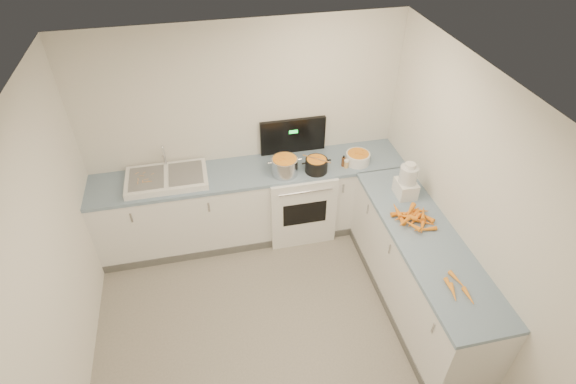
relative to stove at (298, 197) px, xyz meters
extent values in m
cube|color=white|center=(-0.55, 0.01, -0.02)|extent=(3.50, 0.60, 0.90)
cube|color=#7C96B0|center=(-0.55, 0.01, 0.45)|extent=(3.50, 0.62, 0.04)
cube|color=white|center=(0.90, -1.39, -0.02)|extent=(0.60, 2.20, 0.90)
cube|color=#7C96B0|center=(0.90, -1.39, 0.45)|extent=(0.62, 2.20, 0.04)
cube|color=white|center=(0.00, -0.01, -0.02)|extent=(0.76, 0.65, 0.90)
cube|color=black|center=(0.00, 0.29, 0.68)|extent=(0.76, 0.05, 0.42)
cube|color=white|center=(-1.45, 0.01, 0.50)|extent=(0.86, 0.52, 0.07)
cube|color=slate|center=(-1.65, 0.01, 0.54)|extent=(0.36, 0.42, 0.01)
cube|color=slate|center=(-1.25, 0.01, 0.54)|extent=(0.36, 0.42, 0.01)
cylinder|color=silver|center=(-1.45, 0.23, 0.66)|extent=(0.03, 0.03, 0.24)
cylinder|color=silver|center=(-0.19, -0.12, 0.55)|extent=(0.35, 0.35, 0.21)
cylinder|color=black|center=(0.16, -0.16, 0.53)|extent=(0.31, 0.31, 0.18)
cylinder|color=#AD7A47|center=(0.16, -0.16, 0.63)|extent=(0.27, 0.22, 0.01)
cylinder|color=white|center=(0.66, -0.10, 0.53)|extent=(0.36, 0.36, 0.13)
cylinder|color=#593319|center=(0.49, -0.12, 0.52)|extent=(0.04, 0.04, 0.11)
cylinder|color=#E5B266|center=(0.51, -0.16, 0.51)|extent=(0.05, 0.05, 0.08)
cube|color=white|center=(0.95, -0.76, 0.55)|extent=(0.19, 0.24, 0.17)
cylinder|color=silver|center=(0.95, -0.76, 0.73)|extent=(0.18, 0.18, 0.18)
cylinder|color=white|center=(0.95, -0.76, 0.84)|extent=(0.11, 0.11, 0.04)
cone|color=orange|center=(0.91, -1.30, 0.49)|extent=(0.22, 0.06, 0.04)
cone|color=orange|center=(0.78, -1.10, 0.49)|extent=(0.22, 0.10, 0.05)
cone|color=orange|center=(0.95, -1.21, 0.49)|extent=(0.18, 0.14, 0.04)
cone|color=orange|center=(0.99, -1.15, 0.49)|extent=(0.13, 0.18, 0.05)
cone|color=orange|center=(0.87, -1.11, 0.49)|extent=(0.19, 0.15, 0.05)
cone|color=orange|center=(0.78, -1.05, 0.49)|extent=(0.20, 0.06, 0.05)
cone|color=orange|center=(0.97, -1.05, 0.49)|extent=(0.18, 0.09, 0.05)
cone|color=orange|center=(0.75, -1.09, 0.49)|extent=(0.07, 0.21, 0.05)
cone|color=orange|center=(0.90, -1.26, 0.49)|extent=(0.15, 0.19, 0.05)
cone|color=orange|center=(0.86, -1.17, 0.49)|extent=(0.20, 0.17, 0.05)
cone|color=orange|center=(0.86, -1.07, 0.54)|extent=(0.18, 0.19, 0.05)
cone|color=orange|center=(0.75, -1.19, 0.53)|extent=(0.18, 0.14, 0.05)
cone|color=orange|center=(0.88, -1.06, 0.51)|extent=(0.22, 0.11, 0.04)
cone|color=orange|center=(0.97, -1.13, 0.52)|extent=(0.12, 0.18, 0.04)
cone|color=orange|center=(0.80, -1.14, 0.53)|extent=(0.19, 0.14, 0.05)
cone|color=orange|center=(0.75, -1.02, 0.51)|extent=(0.06, 0.20, 0.05)
cone|color=orange|center=(0.80, -1.26, 0.53)|extent=(0.13, 0.17, 0.05)
cone|color=orange|center=(0.91, -2.09, 0.49)|extent=(0.04, 0.17, 0.04)
cone|color=orange|center=(0.80, -2.03, 0.49)|extent=(0.08, 0.18, 0.04)
cone|color=orange|center=(0.80, -1.97, 0.49)|extent=(0.06, 0.17, 0.04)
cone|color=orange|center=(0.90, -1.91, 0.49)|extent=(0.07, 0.18, 0.04)
cube|color=tan|center=(-1.66, -0.01, 0.54)|extent=(0.05, 0.02, 0.00)
cube|color=tan|center=(-1.76, -0.02, 0.54)|extent=(0.03, 0.01, 0.00)
cube|color=tan|center=(-1.62, -0.06, 0.55)|extent=(0.05, 0.02, 0.00)
cube|color=tan|center=(-1.74, -0.06, 0.55)|extent=(0.01, 0.05, 0.00)
cube|color=tan|center=(-1.70, 0.05, 0.55)|extent=(0.05, 0.02, 0.00)
cube|color=tan|center=(-1.60, 0.07, 0.54)|extent=(0.01, 0.05, 0.00)
cube|color=tan|center=(-1.59, 0.07, 0.54)|extent=(0.04, 0.02, 0.00)
cube|color=tan|center=(-1.69, -0.05, 0.55)|extent=(0.01, 0.05, 0.00)
cube|color=tan|center=(-1.76, 0.12, 0.54)|extent=(0.04, 0.03, 0.00)
cube|color=tan|center=(-1.69, 0.03, 0.54)|extent=(0.03, 0.03, 0.00)
cube|color=tan|center=(-1.67, -0.06, 0.54)|extent=(0.04, 0.01, 0.00)
cube|color=tan|center=(-1.63, -0.06, 0.54)|extent=(0.04, 0.01, 0.00)
cube|color=tan|center=(-1.74, 0.01, 0.54)|extent=(0.02, 0.05, 0.00)
cube|color=tan|center=(-1.68, 0.11, 0.55)|extent=(0.03, 0.03, 0.00)
camera|label=1|loc=(-1.01, -4.02, 3.39)|focal=28.00mm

